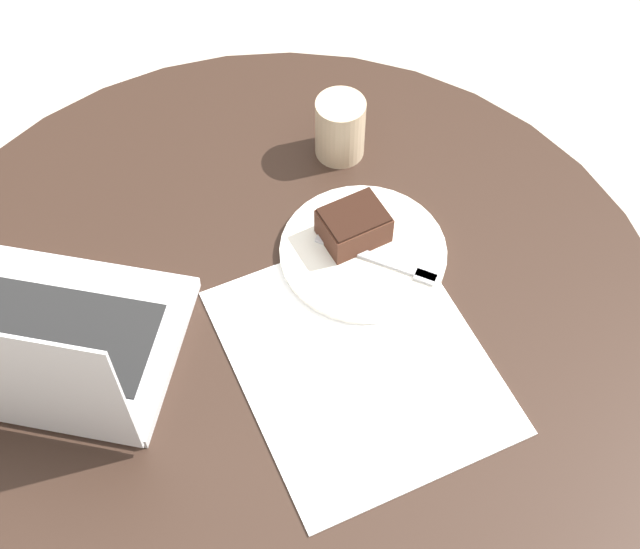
# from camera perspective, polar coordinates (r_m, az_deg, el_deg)

# --- Properties ---
(ground_plane) EXTENTS (12.00, 12.00, 0.00)m
(ground_plane) POSITION_cam_1_polar(r_m,az_deg,el_deg) (1.80, -1.90, -15.72)
(ground_plane) COLOR #B7AD9E
(dining_table) EXTENTS (1.04, 1.04, 0.74)m
(dining_table) POSITION_cam_1_polar(r_m,az_deg,el_deg) (1.27, -2.62, -7.30)
(dining_table) COLOR black
(dining_table) RESTS_ON ground_plane
(paper_document) EXTENTS (0.37, 0.31, 0.00)m
(paper_document) POSITION_cam_1_polar(r_m,az_deg,el_deg) (1.11, 2.55, -5.50)
(paper_document) COLOR white
(paper_document) RESTS_ON dining_table
(plate) EXTENTS (0.22, 0.22, 0.01)m
(plate) POSITION_cam_1_polar(r_m,az_deg,el_deg) (1.19, 2.77, 1.43)
(plate) COLOR silver
(plate) RESTS_ON dining_table
(cake_slice) EXTENTS (0.07, 0.09, 0.05)m
(cake_slice) POSITION_cam_1_polar(r_m,az_deg,el_deg) (1.18, 2.17, 3.17)
(cake_slice) COLOR #472619
(cake_slice) RESTS_ON plate
(fork) EXTENTS (0.13, 0.14, 0.00)m
(fork) POSITION_cam_1_polar(r_m,az_deg,el_deg) (1.17, 4.44, 0.74)
(fork) COLOR silver
(fork) RESTS_ON plate
(coffee_glass) EXTENTS (0.07, 0.07, 0.10)m
(coffee_glass) POSITION_cam_1_polar(r_m,az_deg,el_deg) (1.28, 1.30, 9.35)
(coffee_glass) COLOR #C6AD89
(coffee_glass) RESTS_ON dining_table
(laptop) EXTENTS (0.38, 0.40, 0.24)m
(laptop) POSITION_cam_1_polar(r_m,az_deg,el_deg) (1.13, -17.89, -4.38)
(laptop) COLOR silver
(laptop) RESTS_ON dining_table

